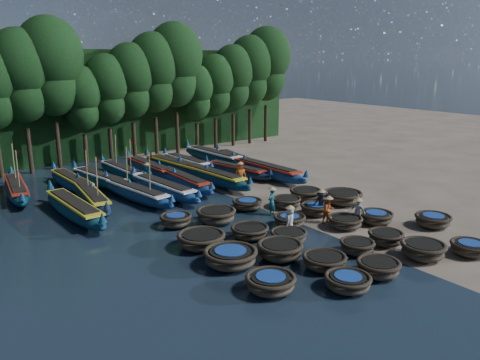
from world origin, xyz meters
TOP-DOWN VIEW (x-y plane):
  - ground at (0.00, 0.00)m, footprint 120.00×120.00m
  - foliage_wall at (0.00, 23.50)m, footprint 40.00×3.00m
  - coracle_1 at (-4.07, -9.02)m, footprint 2.25×2.25m
  - coracle_2 at (-2.03, -9.01)m, footprint 2.08×2.08m
  - coracle_3 at (1.19, -9.15)m, footprint 2.14×2.14m
  - coracle_4 at (3.42, -10.28)m, footprint 2.25×2.25m
  - coracle_5 at (-6.71, -7.21)m, footprint 2.42×2.42m
  - coracle_6 at (-3.35, -7.07)m, footprint 2.26×2.26m
  - coracle_7 at (-0.84, -6.88)m, footprint 1.92×1.92m
  - coracle_8 at (1.23, -7.04)m, footprint 1.82×1.82m
  - coracle_9 at (5.58, -7.05)m, footprint 2.42×2.42m
  - coracle_10 at (-6.56, -4.26)m, footprint 2.67×2.67m
  - coracle_11 at (-4.23, -5.04)m, footprint 2.21×2.21m
  - coracle_12 at (-2.47, -3.78)m, footprint 2.12×2.12m
  - coracle_13 at (1.49, -4.15)m, footprint 2.41×2.41m
  - coracle_14 at (3.49, -4.73)m, footprint 1.99×1.99m
  - coracle_15 at (-6.47, -1.66)m, footprint 2.96×2.96m
  - coracle_16 at (-3.71, -2.10)m, footprint 2.18×2.18m
  - coracle_17 at (-0.82, -2.08)m, footprint 2.26×2.26m
  - coracle_18 at (1.79, -1.59)m, footprint 2.21×2.21m
  - coracle_19 at (4.85, -1.10)m, footprint 2.66×2.66m
  - coracle_20 at (-5.96, 1.78)m, footprint 2.00×2.00m
  - coracle_21 at (-3.81, 0.90)m, footprint 2.54×2.54m
  - coracle_22 at (-0.82, 1.78)m, footprint 2.20×2.20m
  - coracle_23 at (1.40, 0.56)m, footprint 2.05×2.05m
  - coracle_24 at (3.48, 0.94)m, footprint 2.53×2.53m
  - long_boat_1 at (-10.02, 6.77)m, footprint 1.83×8.80m
  - long_boat_2 at (-8.31, 8.55)m, footprint 2.41×8.09m
  - long_boat_3 at (-5.59, 7.64)m, footprint 2.45×8.21m
  - long_boat_4 at (-3.61, 7.58)m, footprint 2.15×8.45m
  - long_boat_5 at (-1.44, 8.59)m, footprint 1.69×8.28m
  - long_boat_6 at (0.77, 8.11)m, footprint 2.09×9.05m
  - long_boat_7 at (3.72, 8.95)m, footprint 2.49×7.34m
  - long_boat_8 at (5.33, 7.13)m, footprint 1.77×9.08m
  - long_boat_9 at (-11.69, 13.55)m, footprint 2.48×8.22m
  - long_boat_10 at (-8.03, 13.26)m, footprint 1.66×8.04m
  - long_boat_11 at (-6.13, 12.67)m, footprint 2.63×8.13m
  - long_boat_12 at (-3.74, 14.18)m, footprint 1.67×7.77m
  - long_boat_13 at (-1.64, 13.57)m, footprint 1.50×8.59m
  - long_boat_14 at (0.32, 12.95)m, footprint 2.38×8.84m
  - long_boat_15 at (2.05, 13.86)m, footprint 1.62×7.61m
  - long_boat_16 at (5.08, 14.19)m, footprint 1.92×9.13m
  - long_boat_17 at (6.26, 12.51)m, footprint 2.46×7.43m
  - fisherman_0 at (-1.67, -2.99)m, footprint 0.92×0.83m
  - fisherman_1 at (-0.34, 0.02)m, footprint 0.73×0.62m
  - fisherman_2 at (1.36, -3.01)m, footprint 0.82×0.67m
  - fisherman_3 at (1.86, -1.97)m, footprint 1.16×1.18m
  - fisherman_4 at (2.39, -4.27)m, footprint 0.58×0.98m
  - fisherman_5 at (-3.00, 11.18)m, footprint 0.67×1.50m
  - fisherman_6 at (2.31, 6.58)m, footprint 1.00×0.86m
  - tree_3 at (-9.10, 20.00)m, footprint 4.92×4.92m
  - tree_4 at (-6.80, 20.00)m, footprint 5.34×5.34m
  - tree_5 at (-4.50, 20.00)m, footprint 3.68×3.68m
  - tree_6 at (-2.20, 20.00)m, footprint 4.09×4.09m
  - tree_7 at (0.10, 20.00)m, footprint 4.51×4.51m
  - tree_8 at (2.40, 20.00)m, footprint 4.92×4.92m
  - tree_9 at (4.70, 20.00)m, footprint 5.34×5.34m
  - tree_10 at (7.00, 20.00)m, footprint 3.68×3.68m
  - tree_11 at (9.30, 20.00)m, footprint 4.09×4.09m
  - tree_12 at (11.60, 20.00)m, footprint 4.51×4.51m
  - tree_13 at (13.90, 20.00)m, footprint 4.92×4.92m
  - tree_14 at (16.20, 20.00)m, footprint 5.34×5.34m

SIDE VIEW (x-z plane):
  - ground at x=0.00m, z-range 0.00..0.00m
  - coracle_12 at x=-2.47m, z-range 0.04..0.68m
  - coracle_22 at x=-0.82m, z-range 0.05..0.69m
  - coracle_4 at x=3.42m, z-range 0.05..0.70m
  - coracle_13 at x=1.49m, z-range 0.05..0.71m
  - coracle_1 at x=-4.07m, z-range 0.05..0.71m
  - coracle_17 at x=-0.82m, z-range 0.05..0.71m
  - coracle_23 at x=1.40m, z-range 0.05..0.72m
  - coracle_16 at x=-3.71m, z-range 0.05..0.72m
  - coracle_6 at x=-3.35m, z-range 0.05..0.73m
  - coracle_7 at x=-0.84m, z-range 0.05..0.74m
  - coracle_14 at x=3.49m, z-range 0.05..0.74m
  - coracle_18 at x=1.79m, z-range 0.05..0.74m
  - coracle_9 at x=5.58m, z-range 0.06..0.76m
  - coracle_8 at x=1.23m, z-range 0.05..0.77m
  - coracle_20 at x=-5.96m, z-range 0.06..0.78m
  - coracle_5 at x=-6.71m, z-range 0.06..0.79m
  - coracle_2 at x=-2.03m, z-range 0.05..0.79m
  - coracle_24 at x=3.48m, z-range 0.06..0.84m
  - coracle_15 at x=-6.47m, z-range 0.06..0.85m
  - coracle_3 at x=1.19m, z-range 0.06..0.87m
  - coracle_10 at x=-6.56m, z-range 0.06..0.88m
  - coracle_11 at x=-4.23m, z-range 0.06..0.88m
  - coracle_19 at x=4.85m, z-range 0.06..0.90m
  - coracle_21 at x=-3.81m, z-range 0.06..0.90m
  - long_boat_7 at x=3.72m, z-range -0.16..1.15m
  - long_boat_17 at x=6.26m, z-range -0.16..1.16m
  - long_boat_15 at x=2.05m, z-range -0.16..1.18m
  - long_boat_12 at x=-3.74m, z-range -1.13..2.18m
  - long_boat_10 at x=-8.03m, z-range -0.17..1.25m
  - long_boat_2 at x=-8.31m, z-range -1.18..2.28m
  - long_boat_11 at x=-6.13m, z-range -0.17..1.27m
  - long_boat_5 at x=-1.44m, z-range -0.17..1.28m
  - long_boat_3 at x=-5.59m, z-range -1.20..2.31m
  - long_boat_9 at x=-11.69m, z-range -1.20..2.32m
  - long_boat_4 at x=-3.61m, z-range -0.18..1.31m
  - long_boat_13 at x=-1.64m, z-range -0.18..1.33m
  - long_boat_1 at x=-10.02m, z-range -0.18..1.36m
  - long_boat_14 at x=0.32m, z-range -0.19..1.38m
  - long_boat_6 at x=0.77m, z-range -0.19..1.41m
  - long_boat_8 at x=5.33m, z-range -0.19..1.41m
  - long_boat_16 at x=5.08m, z-range -0.19..1.42m
  - fisherman_5 at x=-3.00m, z-range -0.06..1.71m
  - fisherman_2 at x=1.36m, z-range -0.04..1.72m
  - fisherman_3 at x=1.86m, z-range -0.06..1.77m
  - fisherman_4 at x=2.39m, z-range -0.03..1.74m
  - fisherman_0 at x=-1.67m, z-range -0.03..1.75m
  - fisherman_6 at x=2.31m, z-range -0.04..1.89m
  - fisherman_1 at x=-0.34m, z-range 0.00..1.91m
  - foliage_wall at x=0.00m, z-range 0.00..10.00m
  - tree_5 at x=-4.50m, z-range 1.63..10.31m
  - tree_10 at x=7.00m, z-range 1.63..10.31m
  - tree_6 at x=-2.20m, z-range 1.82..11.47m
  - tree_11 at x=9.30m, z-range 1.82..11.47m
  - tree_7 at x=0.10m, z-range 2.01..12.64m
  - tree_12 at x=11.60m, z-range 2.01..12.64m
  - tree_3 at x=-9.10m, z-range 2.19..13.80m
  - tree_8 at x=2.40m, z-range 2.19..13.80m
  - tree_13 at x=13.90m, z-range 2.19..13.80m
  - tree_4 at x=-6.80m, z-range 2.38..14.96m
  - tree_9 at x=4.70m, z-range 2.38..14.96m
  - tree_14 at x=16.20m, z-range 2.38..14.96m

